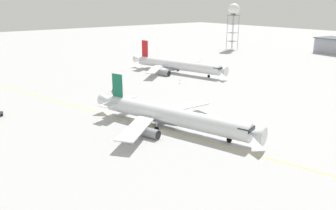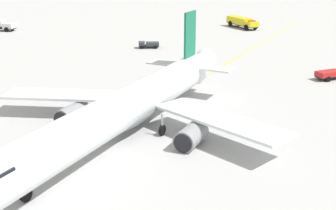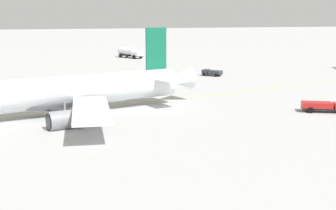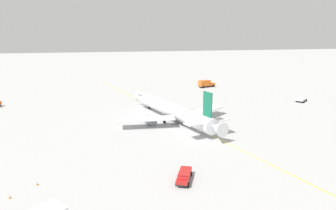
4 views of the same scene
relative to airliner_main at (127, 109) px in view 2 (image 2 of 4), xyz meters
name	(u,v)px [view 2 (image 2 of 4)]	position (x,y,z in m)	size (l,w,h in m)	color
ground_plane	(111,128)	(0.04, -2.54, -2.79)	(600.00, 600.00, 0.00)	#B2B2B2
airliner_main	(127,109)	(0.00, 0.00, 0.00)	(42.55, 31.91, 10.77)	silver
fire_tender_truck	(242,22)	(-65.36, -30.58, -1.25)	(5.90, 10.25, 2.50)	#232326
ops_pickup_truck	(334,74)	(-35.13, 6.25, -1.98)	(6.03, 4.01, 1.41)	#232326
baggage_truck_truck	(149,44)	(-32.46, -29.78, -2.07)	(4.13, 4.05, 1.22)	#232326
taxiway_centreline	(139,114)	(-5.01, -3.47, -2.78)	(161.94, 44.89, 0.01)	yellow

